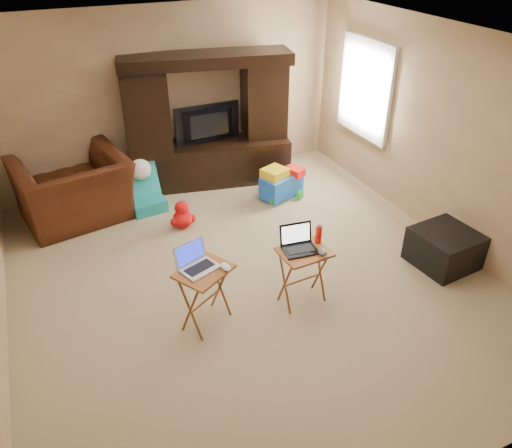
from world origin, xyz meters
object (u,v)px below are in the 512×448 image
recliner (74,190)px  ottoman (444,248)px  water_bottle (319,234)px  television (210,125)px  tray_table_right (303,277)px  laptop_right (300,241)px  mouse_right (322,252)px  laptop_left (199,259)px  child_rocker (145,190)px  plush_toy (182,214)px  push_toy (282,182)px  entertainment_center (209,122)px  tray_table_left (206,297)px  mouse_left (225,267)px

recliner → ottoman: (3.71, -2.77, -0.22)m
recliner → water_bottle: bearing=118.3°
television → tray_table_right: television is taller
recliner → laptop_right: (1.86, -2.66, 0.32)m
laptop_right → water_bottle: bearing=20.9°
ottoman → mouse_right: (-1.68, -0.04, 0.45)m
television → ottoman: size_ratio=1.48×
ottoman → laptop_left: bearing=175.8°
child_rocker → laptop_right: laptop_right is taller
plush_toy → push_toy: push_toy is taller
push_toy → child_rocker: bearing=145.6°
plush_toy → water_bottle: (0.90, -1.83, 0.54)m
entertainment_center → laptop_right: 2.98m
child_rocker → mouse_right: mouse_right is taller
tray_table_left → recliner: bearing=78.8°
ottoman → water_bottle: 1.70m
ottoman → tray_table_left: (-2.82, 0.18, 0.11)m
child_rocker → water_bottle: 2.79m
entertainment_center → push_toy: 1.35m
plush_toy → push_toy: bearing=8.2°
mouse_left → water_bottle: 1.03m
tray_table_right → mouse_left: (-0.83, 0.03, 0.36)m
television → child_rocker: size_ratio=1.58×
plush_toy → laptop_left: bearing=-101.0°
plush_toy → recliner: bearing=147.2°
mouse_right → recliner: bearing=125.9°
tray_table_right → push_toy: bearing=65.0°
recliner → mouse_right: (2.03, -2.80, 0.23)m
mouse_right → entertainment_center: bearing=90.8°
laptop_left → mouse_right: (1.18, -0.25, -0.11)m
laptop_left → mouse_left: size_ratio=2.58×
ottoman → tray_table_right: (-1.81, 0.08, 0.11)m
mouse_left → mouse_right: (0.96, -0.15, -0.01)m
child_rocker → tray_table_right: size_ratio=0.96×
laptop_right → mouse_right: bearing=-32.6°
recliner → mouse_right: 3.47m
entertainment_center → mouse_left: (-0.91, -2.97, -0.28)m
laptop_left → plush_toy: bearing=58.9°
entertainment_center → mouse_left: bearing=-95.7°
push_toy → tray_table_right: (-0.84, -2.13, 0.08)m
child_rocker → tray_table_left: tray_table_left is taller
ottoman → laptop_right: size_ratio=1.96×
recliner → mouse_left: recliner is taller
recliner → plush_toy: size_ratio=3.46×
plush_toy → water_bottle: bearing=-63.8°
entertainment_center → laptop_right: entertainment_center is taller
television → laptop_left: (-1.13, -2.82, -0.14)m
tray_table_left → mouse_right: (1.15, -0.22, 0.34)m
tray_table_right → mouse_right: bearing=-46.3°
mouse_left → tray_table_left: bearing=159.8°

